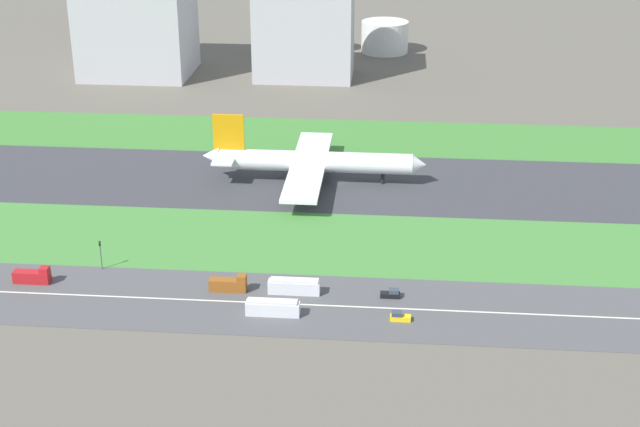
{
  "coord_description": "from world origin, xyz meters",
  "views": [
    {
      "loc": [
        15.37,
        -250.22,
        99.9
      ],
      "look_at": [
        -3.03,
        -36.5,
        6.0
      ],
      "focal_mm": 52.1,
      "sensor_mm": 36.0,
      "label": 1
    }
  ],
  "objects_px": {
    "truck_1": "(229,284)",
    "car_5": "(399,317)",
    "traffic_light": "(101,253)",
    "fuel_tank_west": "(325,37)",
    "fuel_tank_centre": "(385,37)",
    "bus_1": "(273,308)",
    "car_2": "(391,294)",
    "truck_2": "(33,276)",
    "hangar_building": "(304,20)",
    "terminal_building": "(135,6)",
    "bus_0": "(294,286)",
    "airliner": "(309,162)"
  },
  "relations": [
    {
      "from": "airliner",
      "to": "terminal_building",
      "type": "distance_m",
      "value": 141.29
    },
    {
      "from": "bus_1",
      "to": "traffic_light",
      "type": "xyz_separation_m",
      "value": [
        -43.03,
        17.99,
        2.47
      ]
    },
    {
      "from": "truck_1",
      "to": "fuel_tank_centre",
      "type": "height_order",
      "value": "fuel_tank_centre"
    },
    {
      "from": "airliner",
      "to": "terminal_building",
      "type": "bearing_deg",
      "value": 125.31
    },
    {
      "from": "bus_0",
      "to": "truck_1",
      "type": "bearing_deg",
      "value": 180.0
    },
    {
      "from": "car_5",
      "to": "traffic_light",
      "type": "xyz_separation_m",
      "value": [
        -70.12,
        17.99,
        3.37
      ]
    },
    {
      "from": "car_2",
      "to": "truck_1",
      "type": "relative_size",
      "value": 0.52
    },
    {
      "from": "terminal_building",
      "to": "hangar_building",
      "type": "height_order",
      "value": "terminal_building"
    },
    {
      "from": "car_2",
      "to": "bus_0",
      "type": "relative_size",
      "value": 0.38
    },
    {
      "from": "truck_1",
      "to": "bus_0",
      "type": "height_order",
      "value": "truck_1"
    },
    {
      "from": "bus_1",
      "to": "terminal_building",
      "type": "xyz_separation_m",
      "value": [
        -80.37,
        192.0,
        25.53
      ]
    },
    {
      "from": "airliner",
      "to": "fuel_tank_west",
      "type": "distance_m",
      "value": 159.22
    },
    {
      "from": "truck_2",
      "to": "terminal_building",
      "type": "xyz_separation_m",
      "value": [
        -23.71,
        182.0,
        25.68
      ]
    },
    {
      "from": "hangar_building",
      "to": "fuel_tank_centre",
      "type": "relative_size",
      "value": 2.22
    },
    {
      "from": "bus_1",
      "to": "fuel_tank_west",
      "type": "height_order",
      "value": "fuel_tank_west"
    },
    {
      "from": "truck_1",
      "to": "terminal_building",
      "type": "distance_m",
      "value": 196.38
    },
    {
      "from": "bus_1",
      "to": "fuel_tank_centre",
      "type": "relative_size",
      "value": 0.56
    },
    {
      "from": "fuel_tank_west",
      "to": "car_2",
      "type": "bearing_deg",
      "value": -81.69
    },
    {
      "from": "hangar_building",
      "to": "fuel_tank_west",
      "type": "bearing_deg",
      "value": 83.92
    },
    {
      "from": "truck_2",
      "to": "bus_0",
      "type": "distance_m",
      "value": 60.15
    },
    {
      "from": "truck_2",
      "to": "airliner",
      "type": "bearing_deg",
      "value": 50.01
    },
    {
      "from": "truck_1",
      "to": "car_5",
      "type": "distance_m",
      "value": 39.61
    },
    {
      "from": "car_2",
      "to": "truck_1",
      "type": "xyz_separation_m",
      "value": [
        -36.42,
        -0.0,
        0.75
      ]
    },
    {
      "from": "truck_2",
      "to": "hangar_building",
      "type": "xyz_separation_m",
      "value": [
        43.92,
        182.0,
        21.35
      ]
    },
    {
      "from": "bus_1",
      "to": "hangar_building",
      "type": "distance_m",
      "value": 193.59
    },
    {
      "from": "hangar_building",
      "to": "bus_1",
      "type": "bearing_deg",
      "value": -86.2
    },
    {
      "from": "bus_1",
      "to": "truck_1",
      "type": "height_order",
      "value": "truck_1"
    },
    {
      "from": "terminal_building",
      "to": "hangar_building",
      "type": "xyz_separation_m",
      "value": [
        67.63,
        0.0,
        -4.33
      ]
    },
    {
      "from": "car_5",
      "to": "traffic_light",
      "type": "relative_size",
      "value": 0.61
    },
    {
      "from": "traffic_light",
      "to": "fuel_tank_west",
      "type": "distance_m",
      "value": 221.81
    },
    {
      "from": "truck_1",
      "to": "terminal_building",
      "type": "xyz_separation_m",
      "value": [
        -69.15,
        182.0,
        25.68
      ]
    },
    {
      "from": "bus_0",
      "to": "traffic_light",
      "type": "xyz_separation_m",
      "value": [
        -46.52,
        7.99,
        2.47
      ]
    },
    {
      "from": "bus_1",
      "to": "car_2",
      "type": "distance_m",
      "value": 27.12
    },
    {
      "from": "truck_1",
      "to": "fuel_tank_centre",
      "type": "distance_m",
      "value": 229.01
    },
    {
      "from": "truck_2",
      "to": "traffic_light",
      "type": "bearing_deg",
      "value": 30.39
    },
    {
      "from": "bus_0",
      "to": "fuel_tank_centre",
      "type": "xyz_separation_m",
      "value": [
        15.14,
        227.0,
        5.01
      ]
    },
    {
      "from": "car_2",
      "to": "truck_2",
      "type": "bearing_deg",
      "value": -180.0
    },
    {
      "from": "airliner",
      "to": "bus_1",
      "type": "distance_m",
      "value": 78.13
    },
    {
      "from": "airliner",
      "to": "bus_0",
      "type": "xyz_separation_m",
      "value": [
        3.11,
        -68.0,
        -4.41
      ]
    },
    {
      "from": "truck_1",
      "to": "bus_0",
      "type": "relative_size",
      "value": 0.72
    },
    {
      "from": "truck_1",
      "to": "car_5",
      "type": "xyz_separation_m",
      "value": [
        38.32,
        -10.0,
        -0.75
      ]
    },
    {
      "from": "truck_1",
      "to": "terminal_building",
      "type": "bearing_deg",
      "value": 110.8
    },
    {
      "from": "airliner",
      "to": "traffic_light",
      "type": "distance_m",
      "value": 74.09
    },
    {
      "from": "terminal_building",
      "to": "car_2",
      "type": "bearing_deg",
      "value": -59.89
    },
    {
      "from": "hangar_building",
      "to": "airliner",
      "type": "bearing_deg",
      "value": -83.44
    },
    {
      "from": "car_2",
      "to": "terminal_building",
      "type": "xyz_separation_m",
      "value": [
        -105.56,
        182.0,
        26.43
      ]
    },
    {
      "from": "bus_0",
      "to": "traffic_light",
      "type": "distance_m",
      "value": 47.26
    },
    {
      "from": "truck_2",
      "to": "hangar_building",
      "type": "relative_size",
      "value": 0.18
    },
    {
      "from": "car_2",
      "to": "fuel_tank_centre",
      "type": "relative_size",
      "value": 0.21
    },
    {
      "from": "bus_1",
      "to": "fuel_tank_west",
      "type": "relative_size",
      "value": 0.7
    }
  ]
}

